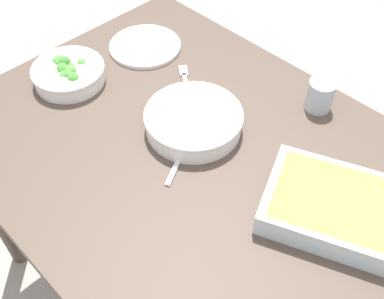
% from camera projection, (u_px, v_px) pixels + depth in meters
% --- Properties ---
extents(ground_plane, '(6.00, 6.00, 0.00)m').
position_uv_depth(ground_plane, '(192.00, 283.00, 1.70)').
color(ground_plane, '#9E9389').
extents(dining_table, '(1.20, 0.90, 0.74)m').
position_uv_depth(dining_table, '(192.00, 172.00, 1.22)').
color(dining_table, '#4C3D33').
rests_on(dining_table, ground_plane).
extents(stew_bowl, '(0.25, 0.25, 0.06)m').
position_uv_depth(stew_bowl, '(193.00, 120.00, 1.18)').
color(stew_bowl, white).
rests_on(stew_bowl, dining_table).
extents(broccoli_bowl, '(0.21, 0.21, 0.07)m').
position_uv_depth(broccoli_bowl, '(68.00, 73.00, 1.30)').
color(broccoli_bowl, white).
rests_on(broccoli_bowl, dining_table).
extents(baking_dish, '(0.36, 0.32, 0.06)m').
position_uv_depth(baking_dish, '(335.00, 207.00, 1.00)').
color(baking_dish, silver).
rests_on(baking_dish, dining_table).
extents(drink_cup, '(0.07, 0.07, 0.08)m').
position_uv_depth(drink_cup, '(320.00, 96.00, 1.22)').
color(drink_cup, '#B2BCC6').
rests_on(drink_cup, dining_table).
extents(side_plate, '(0.22, 0.22, 0.01)m').
position_uv_depth(side_plate, '(145.00, 46.00, 1.43)').
color(side_plate, silver).
rests_on(side_plate, dining_table).
extents(spoon_by_stew, '(0.10, 0.16, 0.01)m').
position_uv_depth(spoon_by_stew, '(183.00, 150.00, 1.14)').
color(spoon_by_stew, silver).
rests_on(spoon_by_stew, dining_table).
extents(fork_on_table, '(0.15, 0.12, 0.01)m').
position_uv_depth(fork_on_table, '(185.00, 82.00, 1.32)').
color(fork_on_table, silver).
rests_on(fork_on_table, dining_table).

